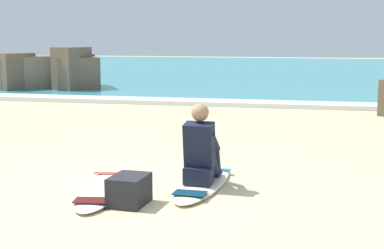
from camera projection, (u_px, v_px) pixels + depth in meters
ground_plane at (126, 192)px, 6.78m from camera, size 80.00×80.00×0.00m
sea at (277, 71)px, 28.18m from camera, size 80.00×28.00×0.10m
breaking_foam at (235, 103)px, 14.98m from camera, size 80.00×0.90×0.11m
surfboard_main at (203, 182)px, 7.08m from camera, size 0.58×2.04×0.08m
surfer_seated at (201, 152)px, 6.91m from camera, size 0.38×0.71×0.95m
surfboard_spare_near at (104, 188)px, 6.82m from camera, size 0.85×2.07×0.08m
rock_outcrop_distant at (50, 73)px, 18.57m from camera, size 3.64×2.80×1.42m
beach_bag at (129, 190)px, 6.25m from camera, size 0.39×0.50×0.32m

